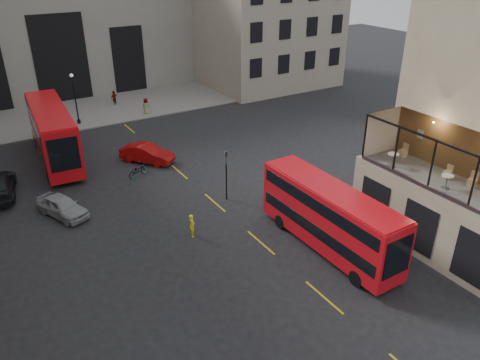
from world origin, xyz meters
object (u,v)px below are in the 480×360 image
cyclist (192,225)px  traffic_light_near (226,169)px  car_a (62,206)px  bicycle (138,170)px  bus_near (329,215)px  street_lamp_b (76,102)px  cafe_chair_d (403,153)px  pedestrian_b (50,114)px  bus_far (53,131)px  cafe_chair_b (472,182)px  car_b (147,153)px  cafe_table_far (393,158)px  pedestrian_c (114,98)px  cafe_table_mid (447,180)px  cafe_chair_c (447,174)px  pedestrian_d (146,106)px

cyclist → traffic_light_near: bearing=-34.0°
car_a → cyclist: bearing=-70.3°
bicycle → bus_near: bearing=179.9°
traffic_light_near → street_lamp_b: bearing=102.8°
cafe_chair_d → traffic_light_near: bearing=135.1°
bicycle → pedestrian_b: size_ratio=1.24×
traffic_light_near → car_a: 11.56m
bus_far → cafe_chair_b: size_ratio=13.26×
car_b → bicycle: (-1.69, -2.25, -0.27)m
bus_near → cafe_table_far: cafe_table_far is taller
car_a → pedestrian_b: 20.86m
traffic_light_near → car_a: bearing=159.9°
car_a → cafe_chair_d: 22.96m
car_a → bicycle: 7.33m
cyclist → pedestrian_b: size_ratio=1.01×
pedestrian_c → cafe_chair_b: (8.02, -39.54, 4.02)m
cafe_table_mid → cafe_table_far: (-0.30, 3.58, 0.02)m
pedestrian_c → cafe_table_far: (6.29, -35.32, 4.31)m
car_b → cafe_chair_b: bearing=-102.5°
traffic_light_near → cafe_chair_b: cafe_chair_b is taller
bus_far → cafe_chair_c: (17.07, -25.46, 2.19)m
bus_near → cafe_chair_b: 8.10m
bus_far → cafe_chair_d: 28.07m
traffic_light_near → car_b: 9.80m
pedestrian_b → pedestrian_d: 10.01m
bicycle → cafe_table_mid: (11.00, -19.60, 4.63)m
cafe_chair_c → car_a: bearing=140.4°
pedestrian_c → cafe_chair_d: bearing=79.6°
car_a → pedestrian_c: 25.03m
bus_near → pedestrian_d: 29.97m
car_a → cafe_chair_b: (19.04, -17.07, 4.16)m
cyclist → bus_far: bearing=36.3°
cafe_chair_c → street_lamp_b: bearing=111.3°
car_a → pedestrian_c: pedestrian_c is taller
car_a → cafe_chair_b: 25.91m
bus_near → cafe_chair_d: size_ratio=11.60×
pedestrian_d → cyclist: bearing=122.5°
car_b → cafe_table_mid: cafe_table_mid is taller
traffic_light_near → car_b: bearing=104.6°
car_a → pedestrian_d: (12.96, 17.49, 0.18)m
bus_far → cafe_table_far: 27.63m
pedestrian_d → cafe_chair_b: (6.08, -34.56, 3.98)m
traffic_light_near → bus_near: bearing=-75.8°
pedestrian_c → cafe_table_far: 36.13m
car_b → cafe_table_mid: (9.31, -21.85, 4.37)m
bicycle → traffic_light_near: bearing=-171.8°
bus_near → pedestrian_d: bearing=89.9°
pedestrian_d → cafe_chair_d: (6.06, -29.67, 3.98)m
bicycle → cyclist: 10.13m
cafe_chair_c → car_b: bearing=116.7°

